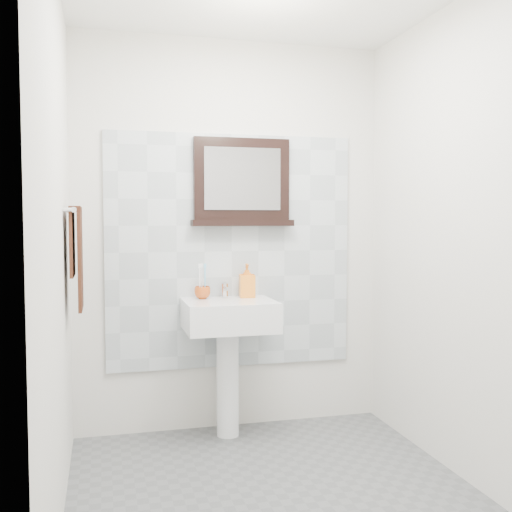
% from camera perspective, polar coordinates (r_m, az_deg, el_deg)
% --- Properties ---
extents(floor, '(2.00, 2.20, 0.01)m').
position_cam_1_polar(floor, '(3.12, 2.23, -22.22)').
color(floor, '#595C5E').
rests_on(floor, ground).
extents(back_wall, '(2.00, 0.01, 2.50)m').
position_cam_1_polar(back_wall, '(3.88, -2.39, 1.94)').
color(back_wall, silver).
rests_on(back_wall, ground).
extents(front_wall, '(2.00, 0.01, 2.50)m').
position_cam_1_polar(front_wall, '(1.79, 12.47, 0.11)').
color(front_wall, silver).
rests_on(front_wall, ground).
extents(left_wall, '(0.01, 2.20, 2.50)m').
position_cam_1_polar(left_wall, '(2.70, -18.47, 1.11)').
color(left_wall, silver).
rests_on(left_wall, ground).
extents(right_wall, '(0.01, 2.20, 2.50)m').
position_cam_1_polar(right_wall, '(3.25, 19.45, 1.45)').
color(right_wall, silver).
rests_on(right_wall, ground).
extents(splashback, '(1.60, 0.02, 1.50)m').
position_cam_1_polar(splashback, '(3.87, -2.35, 0.46)').
color(splashback, silver).
rests_on(splashback, back_wall).
extents(pedestal_sink, '(0.55, 0.44, 0.96)m').
position_cam_1_polar(pedestal_sink, '(3.71, -2.58, -7.06)').
color(pedestal_sink, white).
rests_on(pedestal_sink, ground).
extents(toothbrush_cup, '(0.13, 0.13, 0.08)m').
position_cam_1_polar(toothbrush_cup, '(3.75, -5.13, -3.49)').
color(toothbrush_cup, '#C04B16').
rests_on(toothbrush_cup, pedestal_sink).
extents(toothbrushes, '(0.05, 0.04, 0.21)m').
position_cam_1_polar(toothbrushes, '(3.74, -5.15, -2.22)').
color(toothbrushes, white).
rests_on(toothbrushes, toothbrush_cup).
extents(soap_dispenser, '(0.11, 0.11, 0.21)m').
position_cam_1_polar(soap_dispenser, '(3.81, -0.86, -2.35)').
color(soap_dispenser, orange).
rests_on(soap_dispenser, pedestal_sink).
extents(framed_mirror, '(0.66, 0.11, 0.56)m').
position_cam_1_polar(framed_mirror, '(3.86, -1.36, 6.83)').
color(framed_mirror, black).
rests_on(framed_mirror, back_wall).
extents(towel_bar, '(0.07, 0.40, 0.03)m').
position_cam_1_polar(towel_bar, '(3.32, -16.88, 4.19)').
color(towel_bar, silver).
rests_on(towel_bar, left_wall).
extents(hand_towel, '(0.06, 0.30, 0.55)m').
position_cam_1_polar(hand_towel, '(3.32, -16.69, 0.57)').
color(hand_towel, black).
rests_on(hand_towel, towel_bar).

